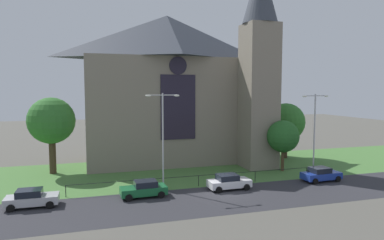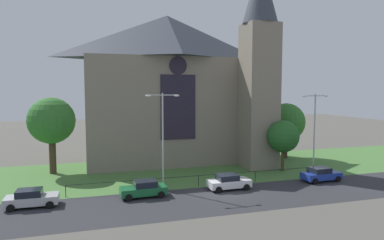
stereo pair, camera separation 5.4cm
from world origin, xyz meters
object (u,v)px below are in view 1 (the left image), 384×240
(tree_right_near, at_px, (283,137))
(church_building, at_px, (174,87))
(tree_left_far, at_px, (51,121))
(parked_car_white, at_px, (229,182))
(parked_car_blue, at_px, (321,174))
(parked_car_green, at_px, (144,189))
(tree_right_far, at_px, (286,122))
(streetlamp_near, at_px, (163,130))
(parked_car_silver, at_px, (31,198))
(streetlamp_far, at_px, (315,125))

(tree_right_near, bearing_deg, church_building, 137.23)
(tree_left_far, distance_m, parked_car_white, 21.82)
(parked_car_blue, bearing_deg, parked_car_green, 178.16)
(tree_right_far, height_order, parked_car_blue, tree_right_far)
(tree_left_far, bearing_deg, church_building, 13.04)
(streetlamp_near, xyz_separation_m, parked_car_silver, (-11.68, -1.89, -5.20))
(parked_car_silver, bearing_deg, parked_car_green, 0.78)
(tree_right_near, xyz_separation_m, tree_left_far, (-26.66, 6.64, 1.98))
(tree_left_far, bearing_deg, parked_car_silver, -92.68)
(tree_right_far, distance_m, parked_car_blue, 13.61)
(streetlamp_far, height_order, parked_car_silver, streetlamp_far)
(parked_car_green, bearing_deg, tree_right_near, -165.06)
(church_building, bearing_deg, tree_right_near, -42.77)
(tree_right_far, xyz_separation_m, streetlamp_far, (-2.96, -10.66, 0.67))
(tree_right_far, height_order, parked_car_silver, tree_right_far)
(parked_car_silver, bearing_deg, tree_left_far, 87.79)
(streetlamp_near, bearing_deg, tree_right_near, 13.11)
(tree_right_near, relative_size, parked_car_green, 1.45)
(church_building, distance_m, streetlamp_far, 19.39)
(church_building, relative_size, parked_car_blue, 6.10)
(parked_car_white, bearing_deg, streetlamp_near, 162.75)
(streetlamp_near, distance_m, parked_car_blue, 17.83)
(tree_left_far, xyz_separation_m, parked_car_blue, (28.08, -12.03, -5.46))
(church_building, height_order, parked_car_silver, church_building)
(church_building, relative_size, streetlamp_far, 2.77)
(tree_right_near, height_order, streetlamp_near, streetlamp_near)
(tree_right_far, xyz_separation_m, parked_car_silver, (-31.93, -12.55, -4.45))
(tree_left_far, height_order, parked_car_silver, tree_left_far)
(parked_car_white, bearing_deg, tree_left_far, 144.03)
(parked_car_blue, bearing_deg, tree_right_near, 102.69)
(tree_left_far, relative_size, tree_right_far, 1.13)
(streetlamp_near, bearing_deg, church_building, 72.13)
(parked_car_blue, bearing_deg, streetlamp_near, 171.99)
(tree_right_near, height_order, parked_car_green, tree_right_near)
(streetlamp_near, bearing_deg, tree_right_far, 27.76)
(parked_car_green, bearing_deg, church_building, -115.16)
(tree_left_far, height_order, tree_right_far, tree_left_far)
(tree_right_near, height_order, tree_left_far, tree_left_far)
(church_building, relative_size, parked_car_silver, 6.17)
(parked_car_white, bearing_deg, parked_car_blue, -1.07)
(church_building, bearing_deg, tree_left_far, -166.96)
(streetlamp_near, height_order, streetlamp_far, streetlamp_near)
(tree_right_near, bearing_deg, streetlamp_far, -64.26)
(tree_left_far, relative_size, parked_car_silver, 2.13)
(streetlamp_near, height_order, parked_car_blue, streetlamp_near)
(streetlamp_far, bearing_deg, tree_right_far, 74.49)
(tree_right_near, distance_m, tree_left_far, 27.55)
(tree_right_far, relative_size, parked_car_silver, 1.88)
(parked_car_green, bearing_deg, streetlamp_near, -142.19)
(streetlamp_far, distance_m, parked_car_white, 12.32)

